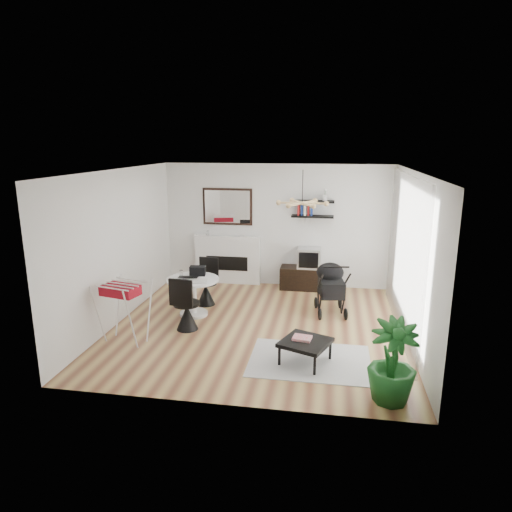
% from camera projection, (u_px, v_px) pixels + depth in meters
% --- Properties ---
extents(floor, '(5.00, 5.00, 0.00)m').
position_uv_depth(floor, '(258.00, 326.00, 8.02)').
color(floor, brown).
rests_on(floor, ground).
extents(ceiling, '(5.00, 5.00, 0.00)m').
position_uv_depth(ceiling, '(258.00, 171.00, 7.36)').
color(ceiling, white).
rests_on(ceiling, wall_back).
extents(wall_back, '(5.00, 0.00, 5.00)m').
position_uv_depth(wall_back, '(276.00, 226.00, 10.08)').
color(wall_back, white).
rests_on(wall_back, floor).
extents(wall_left, '(0.00, 5.00, 5.00)m').
position_uv_depth(wall_left, '(119.00, 246.00, 8.09)').
color(wall_left, white).
rests_on(wall_left, floor).
extents(wall_right, '(0.00, 5.00, 5.00)m').
position_uv_depth(wall_right, '(412.00, 258.00, 7.29)').
color(wall_right, white).
rests_on(wall_right, floor).
extents(sheer_curtain, '(0.04, 3.60, 2.60)m').
position_uv_depth(sheer_curtain, '(404.00, 255.00, 7.49)').
color(sheer_curtain, white).
rests_on(sheer_curtain, wall_right).
extents(fireplace, '(1.50, 0.17, 2.16)m').
position_uv_depth(fireplace, '(228.00, 254.00, 10.34)').
color(fireplace, white).
rests_on(fireplace, floor).
extents(shelf_lower, '(0.90, 0.25, 0.04)m').
position_uv_depth(shelf_lower, '(312.00, 216.00, 9.77)').
color(shelf_lower, black).
rests_on(shelf_lower, wall_back).
extents(shelf_upper, '(0.90, 0.25, 0.04)m').
position_uv_depth(shelf_upper, '(313.00, 201.00, 9.69)').
color(shelf_upper, black).
rests_on(shelf_upper, wall_back).
extents(pendant_lamp, '(0.90, 0.90, 0.10)m').
position_uv_depth(pendant_lamp, '(302.00, 203.00, 7.67)').
color(pendant_lamp, tan).
rests_on(pendant_lamp, ceiling).
extents(tv_console, '(1.31, 0.46, 0.49)m').
position_uv_depth(tv_console, '(310.00, 278.00, 9.99)').
color(tv_console, black).
rests_on(tv_console, floor).
extents(crt_tv, '(0.49, 0.43, 0.43)m').
position_uv_depth(crt_tv, '(309.00, 258.00, 9.88)').
color(crt_tv, silver).
rests_on(crt_tv, tv_console).
extents(dining_table, '(0.97, 0.97, 0.71)m').
position_uv_depth(dining_table, '(193.00, 291.00, 8.44)').
color(dining_table, white).
rests_on(dining_table, floor).
extents(laptop, '(0.37, 0.25, 0.03)m').
position_uv_depth(laptop, '(187.00, 278.00, 8.35)').
color(laptop, black).
rests_on(laptop, dining_table).
extents(black_bag, '(0.31, 0.21, 0.17)m').
position_uv_depth(black_bag, '(198.00, 271.00, 8.57)').
color(black_bag, black).
rests_on(black_bag, dining_table).
extents(newspaper, '(0.40, 0.35, 0.01)m').
position_uv_depth(newspaper, '(198.00, 281.00, 8.22)').
color(newspaper, beige).
rests_on(newspaper, dining_table).
extents(drinking_glass, '(0.06, 0.06, 0.10)m').
position_uv_depth(drinking_glass, '(181.00, 273.00, 8.58)').
color(drinking_glass, white).
rests_on(drinking_glass, dining_table).
extents(chair_far, '(0.44, 0.46, 0.92)m').
position_uv_depth(chair_far, '(206.00, 290.00, 9.05)').
color(chair_far, black).
rests_on(chair_far, floor).
extents(chair_near, '(0.46, 0.48, 0.96)m').
position_uv_depth(chair_near, '(186.00, 313.00, 7.81)').
color(chair_near, black).
rests_on(chair_near, floor).
extents(drying_rack, '(0.79, 0.76, 1.00)m').
position_uv_depth(drying_rack, '(124.00, 311.00, 7.29)').
color(drying_rack, white).
rests_on(drying_rack, floor).
extents(stroller, '(0.65, 0.90, 1.05)m').
position_uv_depth(stroller, '(331.00, 290.00, 8.58)').
color(stroller, black).
rests_on(stroller, floor).
extents(rug, '(1.77, 1.28, 0.01)m').
position_uv_depth(rug, '(310.00, 361.00, 6.75)').
color(rug, '#AEAEAE').
rests_on(rug, floor).
extents(coffee_table, '(0.84, 0.84, 0.33)m').
position_uv_depth(coffee_table, '(305.00, 343.00, 6.63)').
color(coffee_table, black).
rests_on(coffee_table, rug).
extents(magazines, '(0.29, 0.25, 0.04)m').
position_uv_depth(magazines, '(302.00, 338.00, 6.67)').
color(magazines, '#E13844').
rests_on(magazines, coffee_table).
extents(potted_plant, '(0.65, 0.65, 1.07)m').
position_uv_depth(potted_plant, '(392.00, 362.00, 5.59)').
color(potted_plant, '#17521C').
rests_on(potted_plant, floor).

